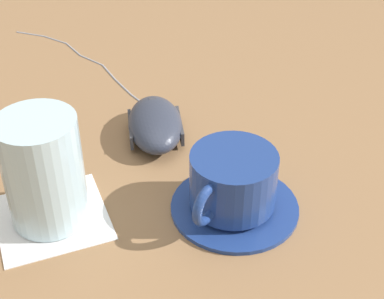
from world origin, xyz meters
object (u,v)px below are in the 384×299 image
Objects in this scene: drinking_glass at (43,171)px; saucer at (235,205)px; computer_mouse at (155,124)px; coffee_cup at (232,180)px.

saucer is at bearing 61.80° from drinking_glass.
saucer is 1.02× the size of computer_mouse.
drinking_glass reaches higher than coffee_cup.
coffee_cup is at bearing -118.79° from saucer.
drinking_glass is (-0.09, -0.17, 0.06)m from saucer.
coffee_cup is 0.19m from drinking_glass.
computer_mouse is (-0.16, -0.01, 0.01)m from saucer.
coffee_cup is at bearing 61.82° from drinking_glass.
coffee_cup is (-0.00, -0.00, 0.04)m from saucer.
coffee_cup reaches higher than computer_mouse.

